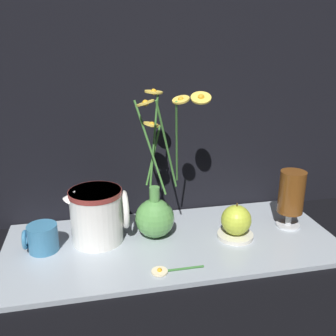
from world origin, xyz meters
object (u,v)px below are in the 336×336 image
yellow_mug (42,238)px  orange_fruit (236,220)px  vase_with_flowers (155,211)px  ceramic_pitcher (98,213)px  tea_glass (291,194)px

yellow_mug → orange_fruit: 0.48m
vase_with_flowers → orange_fruit: 0.21m
yellow_mug → ceramic_pitcher: (0.13, 0.02, 0.04)m
vase_with_flowers → tea_glass: size_ratio=2.37×
yellow_mug → tea_glass: size_ratio=0.51×
tea_glass → orange_fruit: tea_glass is taller
yellow_mug → orange_fruit: size_ratio=0.95×
yellow_mug → orange_fruit: orange_fruit is taller
yellow_mug → orange_fruit: bearing=-4.4°
ceramic_pitcher → orange_fruit: bearing=-9.5°
ceramic_pitcher → yellow_mug: bearing=-171.4°
vase_with_flowers → ceramic_pitcher: size_ratio=2.42×
tea_glass → orange_fruit: bearing=-170.6°
ceramic_pitcher → orange_fruit: (0.34, -0.06, -0.03)m
ceramic_pitcher → orange_fruit: ceramic_pitcher is taller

